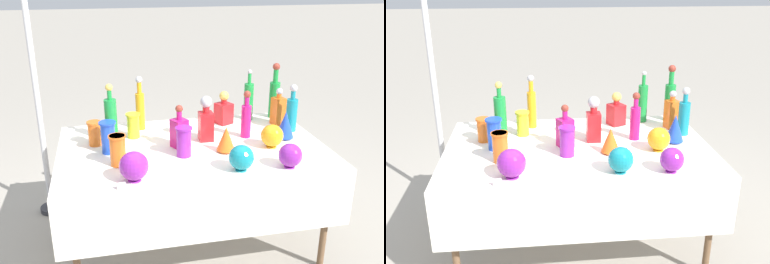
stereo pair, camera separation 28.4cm
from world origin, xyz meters
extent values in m
plane|color=#A0998C|center=(0.00, 0.00, 0.00)|extent=(40.00, 40.00, 0.00)
cube|color=white|center=(0.00, 0.00, 0.74)|extent=(1.77, 1.12, 0.03)
cube|color=white|center=(0.00, -0.56, 0.57)|extent=(1.77, 0.01, 0.38)
cylinder|color=brown|center=(-0.78, -0.46, 0.36)|extent=(0.04, 0.04, 0.73)
cylinder|color=brown|center=(0.78, -0.46, 0.36)|extent=(0.04, 0.04, 0.73)
cylinder|color=brown|center=(-0.78, 0.46, 0.36)|extent=(0.04, 0.04, 0.73)
cylinder|color=brown|center=(0.78, 0.46, 0.36)|extent=(0.04, 0.04, 0.73)
cylinder|color=orange|center=(-0.30, 0.40, 0.90)|extent=(0.06, 0.06, 0.27)
cylinder|color=orange|center=(-0.30, 0.40, 1.08)|extent=(0.03, 0.03, 0.09)
sphere|color=#B2B2B7|center=(-0.30, 0.40, 1.14)|extent=(0.05, 0.05, 0.05)
cylinder|color=teal|center=(0.77, 0.14, 0.88)|extent=(0.08, 0.08, 0.24)
cylinder|color=teal|center=(0.77, 0.14, 1.03)|extent=(0.03, 0.03, 0.07)
sphere|color=#B2B2B7|center=(0.77, 0.14, 1.08)|extent=(0.05, 0.05, 0.05)
cylinder|color=#198C38|center=(0.55, 0.45, 0.90)|extent=(0.07, 0.07, 0.29)
cylinder|color=#198C38|center=(0.55, 0.45, 1.09)|extent=(0.03, 0.03, 0.08)
sphere|color=#B2B2B7|center=(0.55, 0.45, 1.14)|extent=(0.04, 0.04, 0.04)
cylinder|color=#C61972|center=(0.41, 0.08, 0.88)|extent=(0.07, 0.07, 0.23)
cylinder|color=#C61972|center=(0.41, 0.08, 1.02)|extent=(0.03, 0.03, 0.07)
sphere|color=maroon|center=(0.41, 0.08, 1.07)|extent=(0.05, 0.05, 0.05)
cylinder|color=#198C38|center=(0.76, 0.45, 0.90)|extent=(0.08, 0.08, 0.28)
cylinder|color=#198C38|center=(0.76, 0.45, 1.10)|extent=(0.04, 0.04, 0.11)
sphere|color=maroon|center=(0.76, 0.45, 1.17)|extent=(0.06, 0.06, 0.06)
cylinder|color=#198C38|center=(-0.52, 0.21, 0.91)|extent=(0.08, 0.08, 0.30)
cylinder|color=#198C38|center=(-0.52, 0.21, 1.09)|extent=(0.03, 0.03, 0.07)
sphere|color=gold|center=(-0.52, 0.21, 1.14)|extent=(0.05, 0.05, 0.05)
cube|color=red|center=(0.33, 0.39, 0.84)|extent=(0.15, 0.15, 0.16)
cylinder|color=red|center=(0.33, 0.39, 0.94)|extent=(0.04, 0.04, 0.04)
sphere|color=gold|center=(0.33, 0.39, 0.98)|extent=(0.07, 0.07, 0.07)
cube|color=red|center=(0.12, 0.08, 0.86)|extent=(0.10, 0.10, 0.20)
cylinder|color=red|center=(0.12, 0.08, 0.99)|extent=(0.05, 0.05, 0.05)
sphere|color=#B2B2B7|center=(0.12, 0.08, 1.04)|extent=(0.08, 0.08, 0.08)
cube|color=orange|center=(0.73, 0.28, 0.87)|extent=(0.10, 0.10, 0.21)
cylinder|color=orange|center=(0.73, 0.28, 0.99)|extent=(0.04, 0.04, 0.03)
sphere|color=#B2B2B7|center=(0.73, 0.28, 1.02)|extent=(0.05, 0.05, 0.05)
cube|color=#C61972|center=(-0.09, 0.00, 0.86)|extent=(0.12, 0.12, 0.19)
cylinder|color=#C61972|center=(-0.09, 0.00, 0.98)|extent=(0.03, 0.03, 0.06)
sphere|color=maroon|center=(-0.09, 0.00, 1.03)|extent=(0.05, 0.05, 0.05)
cylinder|color=orange|center=(-0.64, 0.15, 0.84)|extent=(0.09, 0.09, 0.17)
cylinder|color=orange|center=(-0.64, 0.15, 0.92)|extent=(0.10, 0.10, 0.01)
cylinder|color=yellow|center=(-0.37, 0.24, 0.85)|extent=(0.09, 0.09, 0.18)
cylinder|color=yellow|center=(-0.37, 0.24, 0.93)|extent=(0.10, 0.10, 0.01)
cylinder|color=orange|center=(-0.50, -0.20, 0.86)|extent=(0.09, 0.09, 0.19)
cylinder|color=orange|center=(-0.50, -0.20, 0.95)|extent=(0.11, 0.11, 0.01)
cylinder|color=blue|center=(-0.55, 0.00, 0.87)|extent=(0.09, 0.09, 0.21)
cylinder|color=blue|center=(-0.55, 0.00, 0.97)|extent=(0.11, 0.11, 0.01)
cylinder|color=purple|center=(-0.09, -0.15, 0.86)|extent=(0.09, 0.09, 0.19)
cylinder|color=purple|center=(-0.09, -0.15, 0.95)|extent=(0.11, 0.11, 0.01)
cylinder|color=blue|center=(0.67, 0.00, 0.77)|extent=(0.06, 0.06, 0.01)
cone|color=blue|center=(0.67, 0.00, 0.86)|extent=(0.12, 0.12, 0.18)
cylinder|color=orange|center=(0.20, -0.14, 0.77)|extent=(0.07, 0.07, 0.01)
cone|color=orange|center=(0.20, -0.14, 0.85)|extent=(0.12, 0.12, 0.16)
cylinder|color=purple|center=(0.50, -0.45, 0.76)|extent=(0.06, 0.06, 0.01)
sphere|color=purple|center=(0.50, -0.45, 0.84)|extent=(0.14, 0.14, 0.14)
cylinder|color=orange|center=(0.52, -0.13, 0.76)|extent=(0.07, 0.07, 0.01)
sphere|color=orange|center=(0.52, -0.13, 0.84)|extent=(0.15, 0.15, 0.15)
cylinder|color=purple|center=(-0.42, -0.43, 0.76)|extent=(0.07, 0.07, 0.01)
sphere|color=purple|center=(-0.42, -0.43, 0.85)|extent=(0.17, 0.17, 0.17)
cylinder|color=teal|center=(0.21, -0.42, 0.76)|extent=(0.07, 0.07, 0.01)
sphere|color=teal|center=(0.21, -0.42, 0.84)|extent=(0.15, 0.15, 0.15)
cube|color=white|center=(-0.50, -0.52, 0.78)|extent=(0.05, 0.02, 0.04)
cube|color=tan|center=(0.22, 1.29, 0.17)|extent=(0.55, 0.44, 0.33)
cube|color=tan|center=(0.22, 1.37, 0.37)|extent=(0.42, 0.22, 0.09)
cube|color=tan|center=(0.43, 0.98, 0.14)|extent=(0.65, 0.58, 0.28)
cube|color=tan|center=(0.43, 1.11, 0.32)|extent=(0.47, 0.23, 0.09)
cylinder|color=silver|center=(-1.05, 0.65, 1.11)|extent=(0.04, 0.04, 2.21)
cylinder|color=#333338|center=(-1.05, 0.65, 0.02)|extent=(0.18, 0.18, 0.04)
camera|label=1|loc=(-0.56, -2.60, 1.88)|focal=40.00mm
camera|label=2|loc=(-0.27, -2.65, 1.88)|focal=40.00mm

